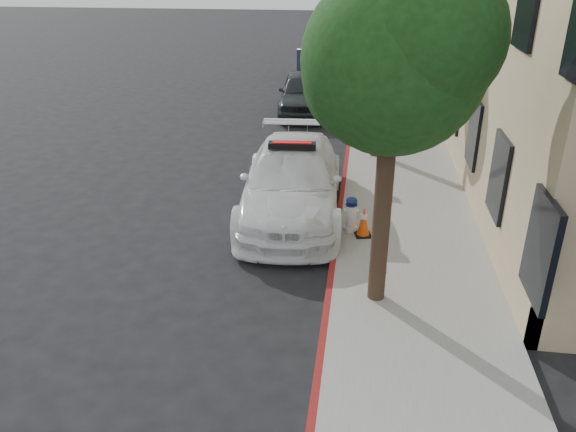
% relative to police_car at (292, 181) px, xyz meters
% --- Properties ---
extents(ground, '(120.00, 120.00, 0.00)m').
position_rel_police_car_xyz_m(ground, '(-0.90, -1.71, -0.83)').
color(ground, black).
rests_on(ground, ground).
extents(sidewalk, '(3.20, 50.00, 0.15)m').
position_rel_police_car_xyz_m(sidewalk, '(2.70, 8.29, -0.75)').
color(sidewalk, gray).
rests_on(sidewalk, ground).
extents(curb_strip, '(0.12, 50.00, 0.15)m').
position_rel_police_car_xyz_m(curb_strip, '(1.16, 8.29, -0.75)').
color(curb_strip, maroon).
rests_on(curb_strip, ground).
extents(tree_near, '(2.92, 2.82, 5.62)m').
position_rel_police_car_xyz_m(tree_near, '(2.03, -3.72, 3.44)').
color(tree_near, black).
rests_on(tree_near, sidewalk).
extents(tree_mid, '(2.77, 2.64, 5.43)m').
position_rel_police_car_xyz_m(tree_mid, '(2.03, 4.28, 3.33)').
color(tree_mid, black).
rests_on(tree_mid, sidewalk).
extents(police_car, '(2.70, 5.84, 1.80)m').
position_rel_police_car_xyz_m(police_car, '(0.00, 0.00, 0.00)').
color(police_car, white).
rests_on(police_car, ground).
extents(parked_car_mid, '(2.34, 4.89, 1.61)m').
position_rel_police_car_xyz_m(parked_car_mid, '(-0.82, 9.68, -0.02)').
color(parked_car_mid, '#22262A').
rests_on(parked_car_mid, ground).
extents(parked_car_far, '(2.17, 4.76, 1.51)m').
position_rel_police_car_xyz_m(parked_car_far, '(-1.10, 16.15, -0.07)').
color(parked_car_far, black).
rests_on(parked_car_far, ground).
extents(fire_hydrant, '(0.33, 0.31, 0.80)m').
position_rel_police_car_xyz_m(fire_hydrant, '(1.45, -1.08, -0.29)').
color(fire_hydrant, white).
rests_on(fire_hydrant, sidewalk).
extents(traffic_cone, '(0.42, 0.42, 0.67)m').
position_rel_police_car_xyz_m(traffic_cone, '(1.73, -1.29, -0.35)').
color(traffic_cone, black).
rests_on(traffic_cone, sidewalk).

